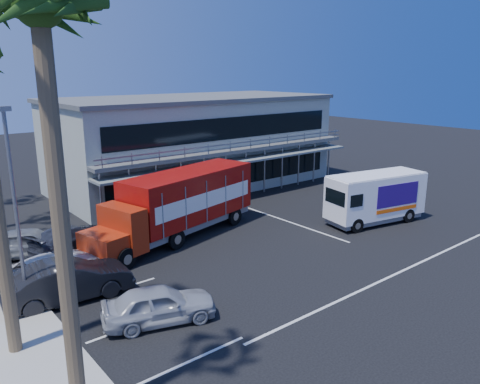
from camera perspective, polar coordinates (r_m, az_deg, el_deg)
ground at (r=26.68m, az=7.17°, el=-5.93°), size 120.00×120.00×0.00m
building at (r=38.86m, az=-5.66°, el=6.16°), size 22.40×12.00×7.30m
palm_a at (r=11.66m, az=-23.06°, el=17.55°), size 2.80×2.80×11.75m
light_pole_near at (r=19.17m, az=-25.73°, el=-1.38°), size 0.50×0.25×8.09m
red_truck at (r=26.76m, az=-7.31°, el=-1.27°), size 11.34×5.08×3.72m
white_van at (r=30.33m, az=16.18°, el=-0.59°), size 6.72×3.43×3.13m
parked_car_a at (r=18.43m, az=-9.81°, el=-13.35°), size 4.60×2.98×1.46m
parked_car_b at (r=20.96m, az=-20.21°, el=-10.12°), size 5.31×2.25×1.70m
parked_car_c at (r=22.72m, az=-21.81°, el=-8.76°), size 5.38×3.26×1.40m
parked_car_d at (r=26.65m, az=-20.00°, el=-5.21°), size 5.02×3.35×1.35m
parked_car_e at (r=26.44m, az=-24.16°, el=-5.62°), size 4.72×3.38×1.49m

